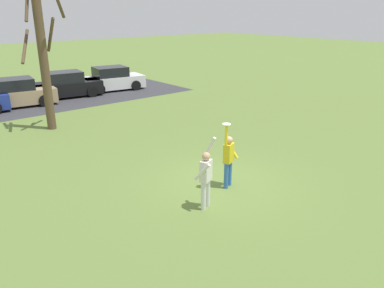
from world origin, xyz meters
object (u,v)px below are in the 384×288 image
at_px(person_defender, 206,175).
at_px(parked_car_black, 67,85).
at_px(frisbee_disc, 227,124).
at_px(bare_tree_tall, 44,57).
at_px(parked_car_white, 112,79).
at_px(parked_car_tan, 16,94).
at_px(person_catcher, 228,157).

relative_size(person_defender, parked_car_black, 0.47).
bearing_deg(frisbee_disc, bare_tree_tall, 99.40).
bearing_deg(bare_tree_tall, parked_car_white, 43.00).
height_order(frisbee_disc, parked_car_tan, frisbee_disc).
relative_size(person_catcher, parked_car_black, 0.48).
bearing_deg(bare_tree_tall, person_catcher, -79.31).
bearing_deg(person_catcher, person_defender, 0.00).
bearing_deg(bare_tree_tall, frisbee_disc, -80.60).
height_order(person_catcher, frisbee_disc, frisbee_disc).
xyz_separation_m(person_defender, bare_tree_tall, (-0.39, 10.21, 2.30)).
height_order(parked_car_tan, parked_car_black, same).
bearing_deg(frisbee_disc, person_defender, -158.80).
distance_m(person_defender, frisbee_disc, 1.72).
bearing_deg(frisbee_disc, parked_car_white, 72.45).
bearing_deg(parked_car_tan, person_defender, -81.20).
bearing_deg(bare_tree_tall, parked_car_tan, 88.25).
bearing_deg(person_catcher, bare_tree_tall, -100.52).
height_order(person_defender, frisbee_disc, frisbee_disc).
height_order(person_catcher, parked_car_black, person_catcher).
bearing_deg(parked_car_white, person_defender, -102.88).
bearing_deg(parked_car_black, parked_car_white, 8.98).
relative_size(person_catcher, bare_tree_tall, 0.33).
xyz_separation_m(person_defender, parked_car_white, (6.27, 16.41, -0.25)).
distance_m(person_defender, parked_car_white, 17.57).
distance_m(person_catcher, parked_car_white, 16.58).
distance_m(person_catcher, frisbee_disc, 1.13).
xyz_separation_m(person_defender, parked_car_black, (3.00, 16.36, -0.25)).
bearing_deg(parked_car_tan, frisbee_disc, -76.61).
bearing_deg(parked_car_tan, person_catcher, -75.80).
bearing_deg(parked_car_tan, parked_car_white, 13.35).
bearing_deg(person_defender, parked_car_black, 58.42).
height_order(frisbee_disc, parked_car_black, frisbee_disc).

